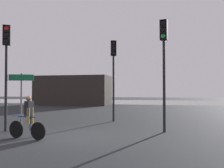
% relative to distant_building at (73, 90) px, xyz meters
% --- Properties ---
extents(ground_plane, '(120.00, 120.00, 0.00)m').
position_rel_distant_building_xyz_m(ground_plane, '(8.36, -21.29, -1.86)').
color(ground_plane, black).
extents(water_strip, '(80.00, 16.00, 0.01)m').
position_rel_distant_building_xyz_m(water_strip, '(8.36, 10.00, -1.86)').
color(water_strip, gray).
rests_on(water_strip, ground).
extents(distant_building, '(9.45, 4.00, 3.73)m').
position_rel_distant_building_xyz_m(distant_building, '(0.00, 0.00, 0.00)').
color(distant_building, '#2D2823').
rests_on(distant_building, ground).
extents(traffic_light_near_left, '(0.40, 0.42, 4.76)m').
position_rel_distant_building_xyz_m(traffic_light_near_left, '(4.96, -20.57, 1.43)').
color(traffic_light_near_left, black).
rests_on(traffic_light_near_left, ground).
extents(traffic_light_near_right, '(0.37, 0.38, 4.94)m').
position_rel_distant_building_xyz_m(traffic_light_near_right, '(11.87, -19.24, 1.54)').
color(traffic_light_near_right, black).
rests_on(traffic_light_near_right, ground).
extents(traffic_light_center, '(0.38, 0.40, 4.79)m').
position_rel_distant_building_xyz_m(traffic_light_center, '(8.88, -15.99, 1.44)').
color(traffic_light_center, black).
rests_on(traffic_light_center, ground).
extents(direction_sign_post, '(1.03, 0.44, 2.60)m').
position_rel_distant_building_xyz_m(direction_sign_post, '(5.51, -20.23, -0.17)').
color(direction_sign_post, slate).
rests_on(direction_sign_post, ground).
extents(cyclist, '(1.69, 0.51, 1.62)m').
position_rel_distant_building_xyz_m(cyclist, '(6.94, -21.99, -1.04)').
color(cyclist, black).
rests_on(cyclist, ground).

